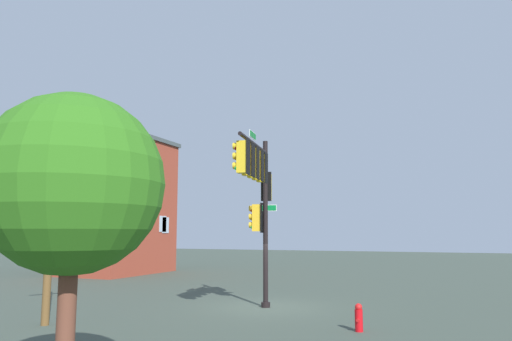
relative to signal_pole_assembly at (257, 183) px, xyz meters
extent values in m
plane|color=#3C483D|center=(-1.27, -0.13, -4.87)|extent=(120.00, 120.00, 0.00)
cylinder|color=black|center=(-1.27, -0.13, -1.49)|extent=(0.20, 0.20, 6.75)
cylinder|color=black|center=(-1.27, -0.13, -4.77)|extent=(0.36, 0.36, 0.20)
cylinder|color=black|center=(0.71, 0.17, 1.40)|extent=(4.00, 0.74, 0.14)
cylinder|color=black|center=(-0.38, 0.01, 0.90)|extent=(1.84, 0.36, 1.07)
cube|color=yellow|center=(-0.55, -0.02, 0.65)|extent=(0.37, 0.40, 1.10)
cube|color=black|center=(-0.58, 0.18, 0.65)|extent=(0.44, 0.10, 1.22)
sphere|color=maroon|center=(-0.52, -0.22, 0.99)|extent=(0.22, 0.22, 0.22)
cylinder|color=yellow|center=(-0.52, -0.28, 1.04)|extent=(0.25, 0.17, 0.23)
sphere|color=#855607|center=(-0.52, -0.22, 0.65)|extent=(0.22, 0.22, 0.22)
cylinder|color=yellow|center=(-0.52, -0.28, 0.70)|extent=(0.25, 0.17, 0.23)
sphere|color=#20FF59|center=(-0.52, -0.22, 0.31)|extent=(0.22, 0.22, 0.22)
cylinder|color=yellow|center=(-0.52, -0.28, 0.36)|extent=(0.25, 0.17, 0.23)
cube|color=yellow|center=(0.17, 0.09, 0.65)|extent=(0.38, 0.41, 1.10)
cube|color=black|center=(0.14, 0.29, 0.65)|extent=(0.44, 0.11, 1.22)
sphere|color=maroon|center=(0.21, -0.11, 0.99)|extent=(0.22, 0.22, 0.22)
cylinder|color=yellow|center=(0.22, -0.16, 1.04)|extent=(0.25, 0.18, 0.23)
sphere|color=#855607|center=(0.21, -0.11, 0.65)|extent=(0.22, 0.22, 0.22)
cylinder|color=yellow|center=(0.22, -0.16, 0.70)|extent=(0.25, 0.18, 0.23)
sphere|color=#20FF59|center=(0.21, -0.11, 0.31)|extent=(0.22, 0.22, 0.22)
cylinder|color=yellow|center=(0.22, -0.16, 0.36)|extent=(0.25, 0.18, 0.23)
cube|color=yellow|center=(0.89, 0.20, 0.65)|extent=(0.38, 0.41, 1.10)
cube|color=black|center=(0.86, 0.40, 0.65)|extent=(0.44, 0.12, 1.22)
sphere|color=maroon|center=(0.93, 0.01, 0.99)|extent=(0.22, 0.22, 0.22)
cylinder|color=yellow|center=(0.94, -0.05, 1.04)|extent=(0.25, 0.18, 0.23)
sphere|color=#855607|center=(0.93, 0.01, 0.65)|extent=(0.22, 0.22, 0.22)
cylinder|color=yellow|center=(0.94, -0.05, 0.70)|extent=(0.25, 0.18, 0.23)
sphere|color=#20FF59|center=(0.93, 0.01, 0.31)|extent=(0.22, 0.22, 0.22)
cylinder|color=yellow|center=(0.94, -0.05, 0.36)|extent=(0.25, 0.18, 0.23)
cube|color=yellow|center=(1.62, 0.31, 0.65)|extent=(0.36, 0.40, 1.10)
cube|color=black|center=(1.59, 0.51, 0.65)|extent=(0.44, 0.09, 1.22)
sphere|color=maroon|center=(1.64, 0.11, 0.99)|extent=(0.22, 0.22, 0.22)
cylinder|color=yellow|center=(1.65, 0.05, 1.04)|extent=(0.25, 0.17, 0.23)
sphere|color=#855607|center=(1.64, 0.11, 0.65)|extent=(0.22, 0.22, 0.22)
cylinder|color=yellow|center=(1.65, 0.05, 0.70)|extent=(0.25, 0.17, 0.23)
sphere|color=#20FF59|center=(1.64, 0.11, 0.31)|extent=(0.22, 0.22, 0.22)
cylinder|color=yellow|center=(1.65, 0.05, 0.36)|extent=(0.25, 0.17, 0.23)
cube|color=gold|center=(2.34, 0.42, 0.65)|extent=(0.37, 0.41, 1.10)
cube|color=black|center=(2.31, 0.62, 0.65)|extent=(0.44, 0.11, 1.22)
sphere|color=maroon|center=(2.37, 0.22, 0.99)|extent=(0.22, 0.22, 0.22)
cylinder|color=gold|center=(2.38, 0.17, 1.04)|extent=(0.25, 0.18, 0.23)
sphere|color=#855607|center=(2.37, 0.22, 0.65)|extent=(0.22, 0.22, 0.22)
cylinder|color=gold|center=(2.38, 0.17, 0.70)|extent=(0.25, 0.18, 0.23)
sphere|color=#20FF59|center=(2.37, 0.22, 0.31)|extent=(0.22, 0.22, 0.22)
cylinder|color=gold|center=(2.38, 0.17, 0.36)|extent=(0.25, 0.18, 0.23)
cube|color=yellow|center=(-1.62, -0.18, 0.00)|extent=(0.40, 0.37, 1.10)
cube|color=black|center=(-1.42, -0.15, 0.00)|extent=(0.11, 0.44, 1.22)
sphere|color=maroon|center=(-1.82, -0.21, 0.34)|extent=(0.22, 0.22, 0.22)
cylinder|color=yellow|center=(-1.88, -0.22, 0.39)|extent=(0.17, 0.25, 0.23)
sphere|color=#855607|center=(-1.82, -0.21, 0.00)|extent=(0.22, 0.22, 0.22)
cylinder|color=yellow|center=(-1.88, -0.22, 0.05)|extent=(0.17, 0.25, 0.23)
sphere|color=#20FF59|center=(-1.82, -0.21, -0.34)|extent=(0.22, 0.22, 0.22)
cylinder|color=yellow|center=(-1.88, -0.22, -0.29)|extent=(0.17, 0.25, 0.23)
cube|color=yellow|center=(-1.22, -0.47, -1.30)|extent=(0.37, 0.40, 1.10)
cube|color=black|center=(-1.25, -0.28, -1.30)|extent=(0.44, 0.11, 1.22)
sphere|color=maroon|center=(-1.19, -0.67, -0.96)|extent=(0.22, 0.22, 0.22)
cylinder|color=yellow|center=(-1.18, -0.73, -0.91)|extent=(0.25, 0.17, 0.23)
sphere|color=#855607|center=(-1.19, -0.67, -1.30)|extent=(0.22, 0.22, 0.22)
cylinder|color=yellow|center=(-1.18, -0.73, -1.25)|extent=(0.25, 0.17, 0.23)
sphere|color=#20FF59|center=(-1.19, -0.67, -1.64)|extent=(0.22, 0.22, 0.22)
cylinder|color=yellow|center=(-1.18, -0.73, -1.59)|extent=(0.25, 0.17, 0.23)
cube|color=white|center=(0.91, 0.20, 1.70)|extent=(0.93, 0.16, 0.26)
cube|color=#0C7122|center=(0.91, 0.20, 1.70)|extent=(0.89, 0.17, 0.22)
cube|color=white|center=(-1.27, -0.13, -0.90)|extent=(0.16, 0.93, 0.26)
cube|color=#0B7633|center=(-1.27, -0.13, -0.90)|extent=(0.17, 0.89, 0.22)
cylinder|color=brown|center=(4.89, -5.39, -1.33)|extent=(0.25, 0.25, 7.07)
cube|color=brown|center=(4.89, -5.39, 1.60)|extent=(1.64, 0.97, 0.12)
cylinder|color=red|center=(2.08, 4.17, -4.54)|extent=(0.24, 0.24, 0.65)
sphere|color=red|center=(2.08, 4.17, -4.15)|extent=(0.22, 0.22, 0.22)
cylinder|color=red|center=(2.23, 4.17, -4.51)|extent=(0.12, 0.10, 0.10)
sphere|color=#2C6818|center=(10.95, 1.15, -1.11)|extent=(2.99, 2.99, 2.99)
cube|color=brown|center=(-12.01, -15.83, 0.02)|extent=(7.86, 5.14, 9.78)
cube|color=#414B4C|center=(-12.01, -15.83, 5.07)|extent=(8.16, 5.44, 0.30)
cube|color=#A5B7C6|center=(-11.43, -13.24, -0.81)|extent=(0.90, 0.04, 1.20)
cube|color=#A5B7C6|center=(-13.88, -13.24, -1.25)|extent=(0.90, 0.04, 1.20)
cube|color=#A5B7C6|center=(-12.22, -13.24, 0.07)|extent=(0.90, 0.04, 1.20)
cube|color=#A5B7C6|center=(-14.25, -13.24, -1.34)|extent=(0.90, 0.04, 1.20)
camera|label=1|loc=(17.05, 6.86, -1.91)|focal=33.52mm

